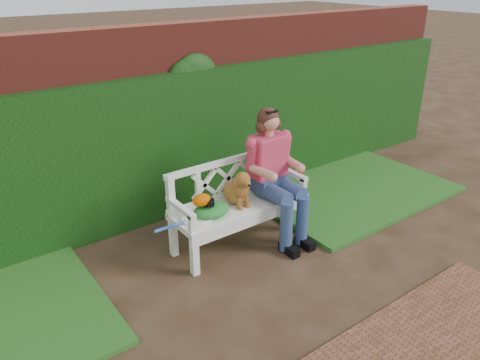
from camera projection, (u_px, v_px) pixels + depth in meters
ground at (242, 287)px, 4.41m from camera, size 60.00×60.00×0.00m
brick_wall at (144, 126)px, 5.35m from camera, size 10.00×0.30×2.20m
ivy_hedge at (154, 152)px, 5.29m from camera, size 10.00×0.18×1.70m
grass_right at (345, 187)px, 6.35m from camera, size 2.60×2.00×0.05m
garden_bench at (240, 223)px, 5.03m from camera, size 1.60×0.66×0.48m
seated_woman at (271, 174)px, 5.04m from camera, size 0.75×0.91×1.44m
dog at (237, 187)px, 4.84m from camera, size 0.34×0.41×0.40m
tennis_racket at (195, 218)px, 4.61m from camera, size 0.74×0.49×0.03m
green_bag at (211, 210)px, 4.67m from camera, size 0.41×0.33×0.13m
camera_item at (208, 202)px, 4.61m from camera, size 0.12×0.10×0.07m
baseball_glove at (202, 200)px, 4.58m from camera, size 0.23×0.19×0.12m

